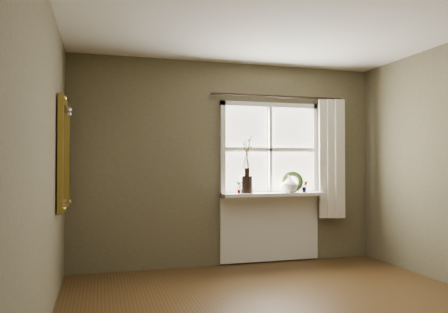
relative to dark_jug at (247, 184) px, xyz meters
The scene contains 14 objects.
ceiling 2.64m from the dark_jug, 95.17° to the right, with size 4.50×4.50×0.00m, color silver.
wall_back 0.38m from the dark_jug, 136.82° to the left, with size 4.00×0.10×2.60m, color brown.
wall_left 3.10m from the dark_jug, 136.60° to the right, with size 0.10×4.50×2.60m, color brown.
window_frame 0.58m from the dark_jug, 16.88° to the left, with size 1.36×0.06×1.24m.
window_sill 0.38m from the dark_jug, ahead, with size 1.36×0.26×0.04m, color white.
window_apron 0.68m from the dark_jug, 17.07° to the left, with size 1.36×0.04×0.88m, color white.
dark_jug is the anchor object (origin of this frame).
cream_vase 0.58m from the dark_jug, ahead, with size 0.21×0.21×0.22m, color beige.
wreath 0.65m from the dark_jug, ahead, with size 0.28×0.28×0.07m, color #2B3E1B.
potted_plant_left 0.11m from the dark_jug, behind, with size 0.08×0.06×0.16m, color #2B3E1B.
potted_plant_right 0.81m from the dark_jug, ahead, with size 0.08×0.07×0.15m, color #2B3E1B.
curtain 1.24m from the dark_jug, ahead, with size 0.36×0.12×1.59m, color silver.
curtain_rod 1.24m from the dark_jug, ahead, with size 0.03×0.03×1.84m, color black.
gilt_mirror 2.24m from the dark_jug, 166.62° to the right, with size 0.10×0.94×1.12m.
Camera 1 is at (-1.60, -3.13, 1.29)m, focal length 35.00 mm.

